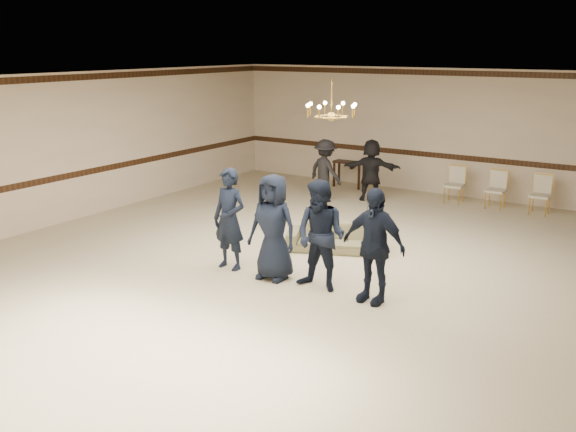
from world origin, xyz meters
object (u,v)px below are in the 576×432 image
at_px(boy_c, 321,236).
at_px(boy_a, 229,219).
at_px(adult_mid, 371,170).
at_px(boy_d, 373,246).
at_px(adult_left, 325,171).
at_px(console_table, 349,174).
at_px(banquet_chair_left, 454,185).
at_px(banquet_chair_right, 540,195).
at_px(boy_b, 273,227).
at_px(banquet_chair_mid, 496,190).
at_px(settee, 334,237).
at_px(chandelier, 332,98).

bearing_deg(boy_c, boy_a, -178.85).
xyz_separation_m(boy_a, adult_mid, (-0.13, 5.82, -0.11)).
bearing_deg(boy_c, boy_d, 1.15).
bearing_deg(adult_left, console_table, -64.30).
distance_m(adult_left, banquet_chair_left, 3.17).
height_order(boy_c, boy_d, same).
relative_size(boy_d, banquet_chair_right, 1.96).
distance_m(boy_b, console_table, 7.24).
relative_size(boy_b, banquet_chair_left, 1.96).
height_order(banquet_chair_mid, console_table, banquet_chair_mid).
xyz_separation_m(banquet_chair_left, banquet_chair_right, (2.00, 0.00, 0.00)).
bearing_deg(banquet_chair_left, adult_mid, -158.17).
height_order(settee, banquet_chair_left, banquet_chair_left).
relative_size(banquet_chair_left, banquet_chair_mid, 1.00).
relative_size(boy_d, banquet_chair_left, 1.96).
bearing_deg(banquet_chair_left, chandelier, -99.59).
bearing_deg(adult_mid, boy_c, 90.77).
bearing_deg(boy_d, banquet_chair_left, 103.91).
distance_m(boy_c, banquet_chair_right, 6.96).
height_order(adult_left, banquet_chair_left, adult_left).
bearing_deg(banquet_chair_left, boy_b, -100.12).
distance_m(boy_c, console_table, 7.56).
distance_m(boy_b, boy_d, 1.80).
xyz_separation_m(settee, adult_left, (-2.07, 3.28, 0.51)).
distance_m(boy_b, adult_mid, 5.92).
distance_m(adult_mid, console_table, 1.63).
distance_m(boy_d, adult_left, 6.34).
distance_m(settee, console_table, 5.55).
relative_size(chandelier, boy_b, 0.53).
bearing_deg(boy_d, adult_left, 131.50).
bearing_deg(banquet_chair_left, banquet_chair_mid, -3.25).
xyz_separation_m(boy_c, adult_mid, (-1.93, 5.82, -0.11)).
distance_m(settee, adult_left, 3.91).
xyz_separation_m(banquet_chair_mid, banquet_chair_right, (1.00, 0.00, 0.00)).
bearing_deg(boy_b, boy_d, -2.23).
distance_m(boy_c, boy_d, 0.90).
distance_m(adult_mid, banquet_chair_mid, 2.98).
xyz_separation_m(settee, banquet_chair_right, (2.67, 4.84, 0.19)).
bearing_deg(banquet_chair_right, settee, -117.09).
bearing_deg(banquet_chair_mid, banquet_chair_left, -177.92).
bearing_deg(boy_a, adult_mid, 93.50).
xyz_separation_m(settee, banquet_chair_left, (0.67, 4.84, 0.19)).
relative_size(banquet_chair_mid, console_table, 1.06).
distance_m(boy_d, adult_mid, 6.48).
xyz_separation_m(adult_left, adult_mid, (0.90, 0.70, 0.00)).
xyz_separation_m(chandelier, banquet_chair_mid, (1.58, 5.20, -2.43)).
relative_size(chandelier, banquet_chair_right, 1.05).
bearing_deg(boy_b, adult_left, 108.41).
height_order(boy_d, banquet_chair_right, boy_d).
height_order(boy_a, settee, boy_a).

